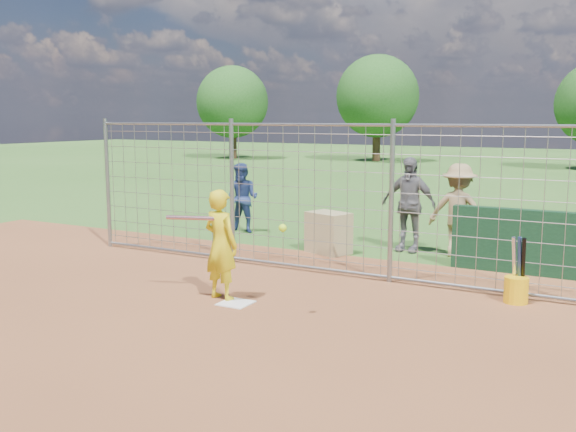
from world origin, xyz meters
The scene contains 12 objects.
ground centered at (0.00, 0.00, 0.00)m, with size 100.00×100.00×0.00m, color #2D591E.
infield_dirt centered at (0.00, -3.00, 0.01)m, with size 18.00×18.00×0.00m, color brown.
home_plate centered at (0.00, -0.20, 0.01)m, with size 0.43×0.43×0.02m, color silver.
dugout_wall centered at (3.40, 3.60, 0.55)m, with size 2.60×0.20×1.10m, color #11381E.
batter centered at (-0.32, -0.09, 0.81)m, with size 0.59×0.39×1.61m, color yellow.
bystander_a centered at (-3.00, 4.69, 0.80)m, with size 0.77×0.60×1.59m, color navy.
bystander_b centered at (0.99, 4.47, 0.93)m, with size 1.09×0.46×1.87m, color slate.
bystander_c centered at (1.97, 4.45, 0.88)m, with size 1.14×0.66×1.77m, color #937850.
equipment_bin centered at (-0.31, 3.57, 0.40)m, with size 0.80×0.55×0.80m, color tan.
equipment_in_play centered at (-0.26, -0.31, 1.20)m, with size 1.96×0.35×0.10m.
bucket_with_bats centered at (3.48, 1.76, 0.25)m, with size 0.34×0.37×0.97m.
backstop_fence centered at (0.00, 2.00, 1.26)m, with size 9.08×0.08×2.60m.
Camera 1 is at (4.86, -7.57, 2.62)m, focal length 40.00 mm.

